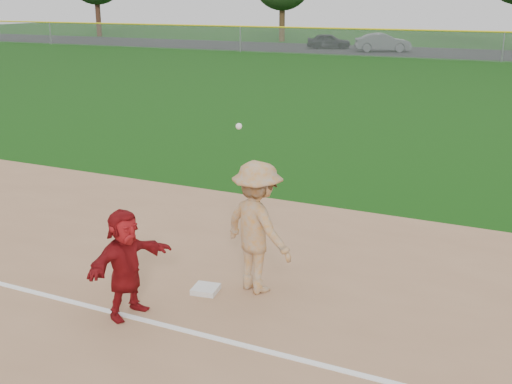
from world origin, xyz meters
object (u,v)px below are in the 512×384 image
at_px(first_base, 206,289).
at_px(car_mid, 383,42).
at_px(car_left, 329,41).
at_px(base_runner, 125,263).

relative_size(first_base, car_mid, 0.08).
height_order(car_left, car_mid, car_mid).
height_order(first_base, car_mid, car_mid).
bearing_deg(base_runner, first_base, -16.93).
bearing_deg(first_base, car_mid, 101.81).
distance_m(first_base, car_left, 48.04).
xyz_separation_m(first_base, base_runner, (-0.61, -1.08, 0.72)).
distance_m(base_runner, car_mid, 46.42).
distance_m(base_runner, car_left, 48.89).
bearing_deg(car_mid, car_left, 52.95).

